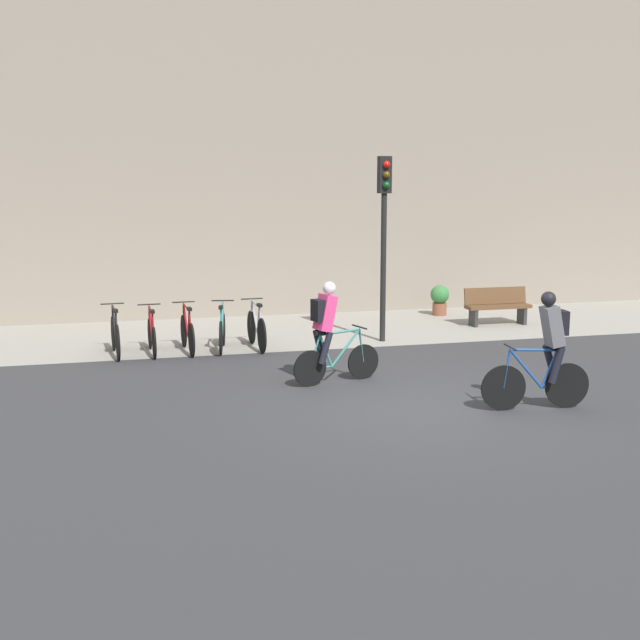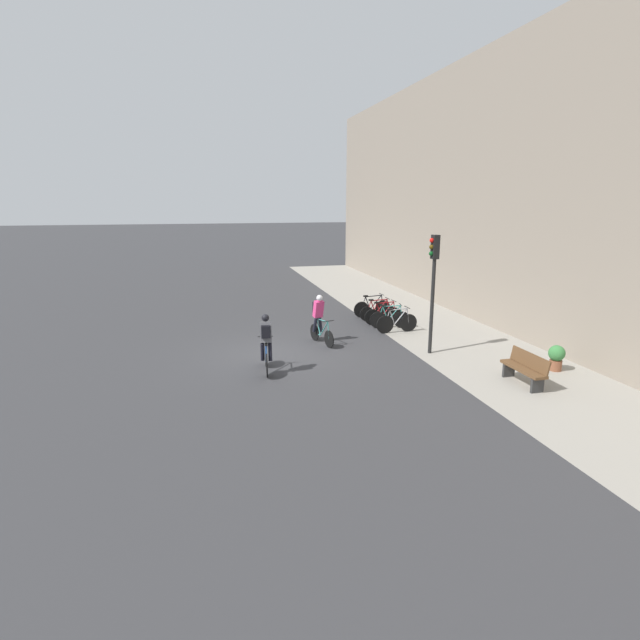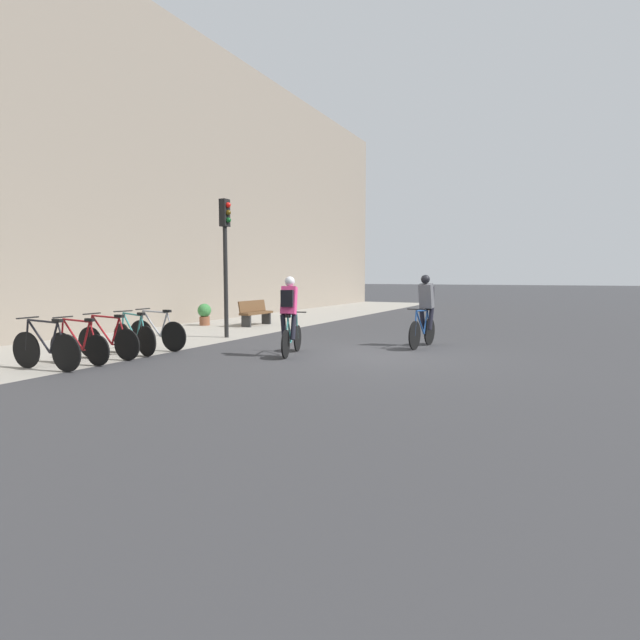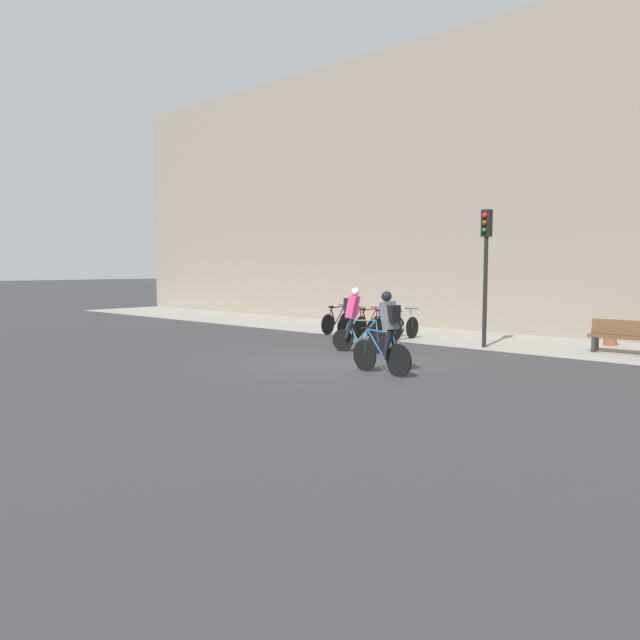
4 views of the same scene
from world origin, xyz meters
name	(u,v)px [view 1 (image 1 of 4)]	position (x,y,z in m)	size (l,w,h in m)	color
ground	(423,407)	(0.00, 0.00, 0.00)	(200.00, 200.00, 0.00)	#333335
kerb_strip	(315,329)	(0.00, 6.75, 0.00)	(44.00, 4.50, 0.01)	gray
building_facade	(290,100)	(0.00, 9.30, 5.41)	(44.00, 0.60, 10.82)	gray
cyclist_pink	(328,329)	(-1.02, 1.76, 0.95)	(1.61, 0.61, 1.75)	black
cyclist_grey	(547,347)	(1.76, -0.51, 0.95)	(1.69, 0.48, 1.79)	black
parked_bike_0	(115,335)	(-4.50, 5.00, 0.41)	(0.46, 1.72, 0.98)	black
parked_bike_1	(152,335)	(-3.79, 4.99, 0.38)	(0.46, 1.62, 0.94)	black
parked_bike_2	(187,332)	(-3.09, 4.99, 0.40)	(0.46, 1.69, 0.97)	black
parked_bike_3	(222,331)	(-2.39, 5.00, 0.40)	(0.47, 1.61, 0.97)	black
parked_bike_4	(256,328)	(-1.68, 5.00, 0.41)	(0.46, 1.69, 0.98)	black
traffic_light_pole	(384,215)	(1.06, 5.04, 2.69)	(0.26, 0.30, 3.91)	black
bench	(497,306)	(4.37, 6.28, 0.47)	(1.59, 0.44, 0.89)	brown
potted_plant	(440,298)	(3.58, 7.92, 0.44)	(0.48, 0.48, 0.78)	brown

